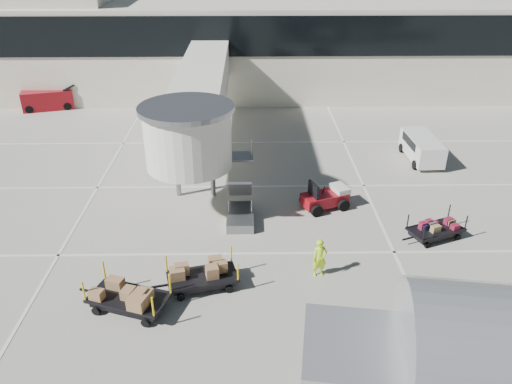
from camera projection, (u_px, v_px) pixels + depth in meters
ground at (271, 280)px, 21.98m from camera, size 140.00×140.00×0.00m
lane_markings at (253, 184)px, 30.22m from camera, size 40.00×30.00×0.02m
terminal at (254, 45)px, 46.54m from camera, size 64.00×12.11×15.20m
jet_bridge at (199, 101)px, 30.77m from camera, size 5.70×20.40×6.03m
baggage_tug at (326, 198)px, 27.40m from camera, size 2.79×2.34×1.66m
suitcase_cart at (436, 230)px, 24.75m from camera, size 3.33×2.23×1.30m
box_cart_near at (205, 277)px, 21.31m from camera, size 3.72×2.13×1.43m
box_cart_far at (127, 298)px, 20.01m from camera, size 3.97×2.52×1.53m
ground_worker at (320, 258)px, 21.85m from camera, size 0.74×0.57×1.83m
minivan at (421, 146)px, 33.05m from camera, size 1.99×4.29×1.61m
belt_loader at (49, 99)px, 42.58m from camera, size 4.70×2.78×2.13m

